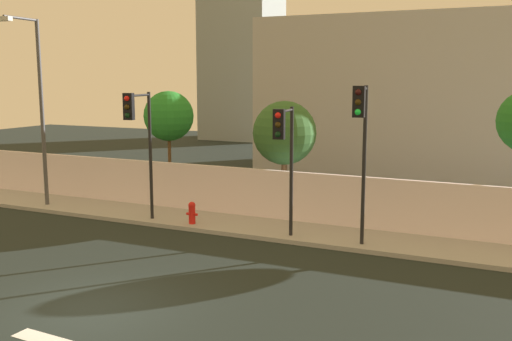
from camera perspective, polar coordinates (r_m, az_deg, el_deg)
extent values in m
plane|color=black|center=(14.39, -15.94, -13.05)|extent=(80.00, 80.00, 0.00)
cube|color=#9F9F9F|center=(20.90, -1.09, -5.46)|extent=(36.00, 2.40, 0.15)
cube|color=silver|center=(21.82, 0.39, -2.21)|extent=(36.00, 0.18, 1.80)
cube|color=silver|center=(13.15, -19.44, -15.38)|extent=(1.82, 0.53, 0.01)
cylinder|color=black|center=(18.29, 10.47, 0.42)|extent=(0.12, 0.12, 4.94)
cylinder|color=black|center=(17.56, 10.37, 7.83)|extent=(0.15, 1.09, 0.08)
cube|color=black|center=(17.04, 9.99, 6.62)|extent=(0.35, 0.22, 0.90)
sphere|color=black|center=(16.91, 9.94, 7.52)|extent=(0.18, 0.18, 0.18)
sphere|color=#33260A|center=(16.92, 9.91, 6.57)|extent=(0.18, 0.18, 0.18)
sphere|color=#19F24C|center=(16.93, 9.89, 5.63)|extent=(0.18, 0.18, 0.18)
cylinder|color=black|center=(21.65, -10.25, 1.38)|extent=(0.12, 0.12, 4.65)
cylinder|color=black|center=(20.80, -11.34, 7.20)|extent=(0.31, 1.50, 0.08)
cube|color=black|center=(20.15, -12.29, 6.11)|extent=(0.37, 0.25, 0.90)
sphere|color=red|center=(20.03, -12.48, 6.86)|extent=(0.18, 0.18, 0.18)
sphere|color=#33260A|center=(20.05, -12.46, 6.06)|extent=(0.18, 0.18, 0.18)
sphere|color=black|center=(20.06, -12.43, 5.27)|extent=(0.18, 0.18, 0.18)
cylinder|color=black|center=(19.07, 3.46, -0.14)|extent=(0.12, 0.12, 4.25)
cylinder|color=black|center=(18.12, 2.92, 5.81)|extent=(0.26, 1.51, 0.08)
cube|color=black|center=(17.42, 2.25, 4.53)|extent=(0.36, 0.24, 0.90)
sphere|color=red|center=(17.29, 2.15, 5.39)|extent=(0.18, 0.18, 0.18)
sphere|color=#33260A|center=(17.31, 2.14, 4.47)|extent=(0.18, 0.18, 0.18)
sphere|color=black|center=(17.33, 2.14, 3.54)|extent=(0.18, 0.18, 0.18)
cylinder|color=#4C4C51|center=(25.10, -20.12, 5.20)|extent=(0.16, 0.16, 7.42)
cylinder|color=#4C4C51|center=(24.46, -21.95, 13.60)|extent=(0.30, 1.80, 0.10)
cube|color=beige|center=(23.77, -23.37, 13.42)|extent=(0.62, 0.30, 0.16)
cylinder|color=red|center=(21.03, -6.25, -4.33)|extent=(0.24, 0.24, 0.63)
sphere|color=red|center=(20.95, -6.27, -3.39)|extent=(0.26, 0.26, 0.26)
cylinder|color=red|center=(21.11, -6.65, -4.20)|extent=(0.10, 0.09, 0.09)
cylinder|color=red|center=(20.94, -5.86, -4.30)|extent=(0.10, 0.09, 0.09)
cylinder|color=brown|center=(25.49, -8.40, 0.48)|extent=(0.14, 0.14, 3.10)
sphere|color=#26842B|center=(25.26, -8.51, 5.27)|extent=(2.13, 2.13, 2.13)
cylinder|color=brown|center=(23.08, 2.76, -1.10)|extent=(0.23, 0.23, 2.49)
sphere|color=#33612C|center=(22.81, 2.79, 3.68)|extent=(2.49, 2.49, 2.49)
cube|color=#B0B0B0|center=(34.15, 13.70, 7.16)|extent=(15.33, 6.00, 8.62)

